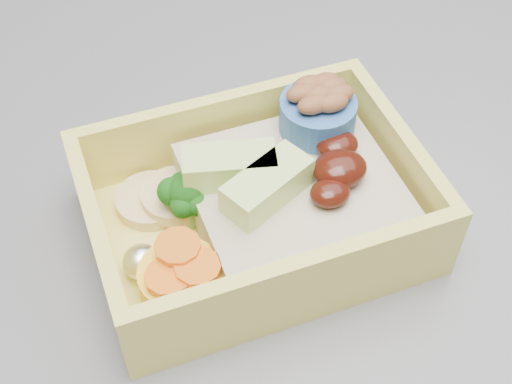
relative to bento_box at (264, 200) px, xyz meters
name	(u,v)px	position (x,y,z in m)	size (l,w,h in m)	color
bento_box	(264,200)	(0.00, 0.00, 0.00)	(0.18, 0.13, 0.07)	#E7DA5F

